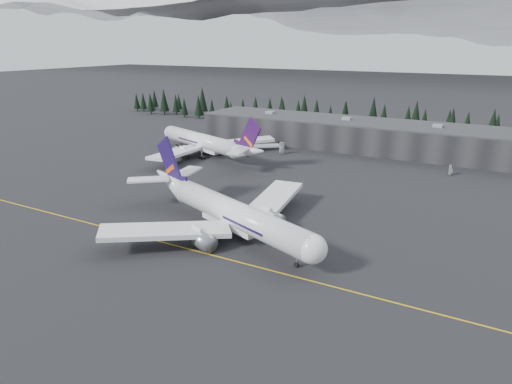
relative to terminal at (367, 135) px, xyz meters
The scene contains 9 objects.
ground 125.16m from the terminal, 90.00° to the right, with size 1400.00×1400.00×0.00m, color black.
taxiline 127.16m from the terminal, 90.00° to the right, with size 400.00×0.40×0.02m, color gold.
terminal is the anchor object (origin of this frame).
treeline 37.02m from the terminal, 90.00° to the left, with size 360.00×20.00×15.00m, color black.
mountain_ridge 875.02m from the terminal, 90.00° to the left, with size 4400.00×900.00×420.00m, color white, non-canonical shape.
jet_main 113.20m from the terminal, 92.52° to the right, with size 67.82×60.52×20.68m.
jet_parked 72.81m from the terminal, 138.77° to the right, with size 67.28×60.27×20.43m.
gse_vehicle_a 41.35m from the terminal, 135.88° to the right, with size 2.48×5.38×1.49m, color silver.
gse_vehicle_b 49.65m from the terminal, 35.69° to the right, with size 1.63×4.04×1.38m, color #BDBDBF.
Camera 1 is at (55.93, -80.68, 46.98)m, focal length 32.00 mm.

